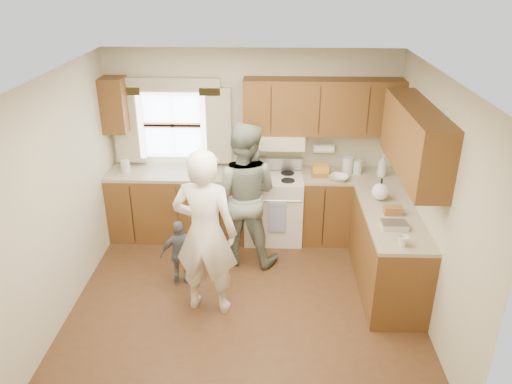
{
  "coord_description": "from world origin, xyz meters",
  "views": [
    {
      "loc": [
        0.27,
        -4.6,
        3.45
      ],
      "look_at": [
        0.1,
        0.4,
        1.15
      ],
      "focal_mm": 35.0,
      "sensor_mm": 36.0,
      "label": 1
    }
  ],
  "objects_px": {
    "woman_left": "(205,233)",
    "woman_right": "(244,195)",
    "stove": "(273,206)",
    "child": "(181,253)"
  },
  "relations": [
    {
      "from": "woman_left",
      "to": "child",
      "type": "relative_size",
      "value": 2.27
    },
    {
      "from": "woman_left",
      "to": "woman_right",
      "type": "relative_size",
      "value": 1.02
    },
    {
      "from": "stove",
      "to": "child",
      "type": "bearing_deg",
      "value": -133.29
    },
    {
      "from": "stove",
      "to": "child",
      "type": "relative_size",
      "value": 1.32
    },
    {
      "from": "woman_left",
      "to": "child",
      "type": "distance_m",
      "value": 0.77
    },
    {
      "from": "woman_left",
      "to": "woman_right",
      "type": "distance_m",
      "value": 1.05
    },
    {
      "from": "woman_left",
      "to": "woman_right",
      "type": "xyz_separation_m",
      "value": [
        0.34,
        0.99,
        -0.02
      ]
    },
    {
      "from": "woman_left",
      "to": "child",
      "type": "bearing_deg",
      "value": -41.58
    },
    {
      "from": "stove",
      "to": "child",
      "type": "height_order",
      "value": "stove"
    },
    {
      "from": "woman_right",
      "to": "woman_left",
      "type": "bearing_deg",
      "value": 82.01
    }
  ]
}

